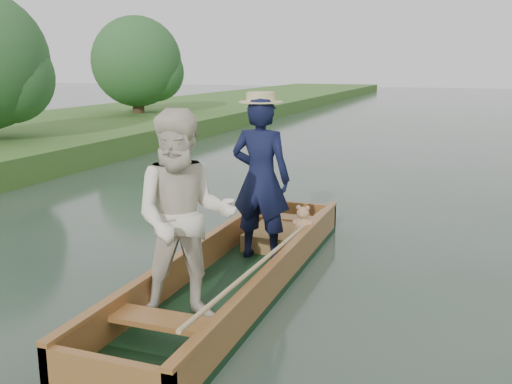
% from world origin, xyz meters
% --- Properties ---
extents(ground, '(120.00, 120.00, 0.00)m').
position_xyz_m(ground, '(0.00, 0.00, 0.00)').
color(ground, '#283D30').
rests_on(ground, ground).
extents(trees_far, '(22.94, 12.39, 4.25)m').
position_xyz_m(trees_far, '(0.84, 9.31, 2.37)').
color(trees_far, '#47331E').
rests_on(trees_far, ground).
extents(punt, '(1.21, 5.00, 2.08)m').
position_xyz_m(punt, '(-0.02, -0.22, 0.78)').
color(punt, black).
rests_on(punt, ground).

